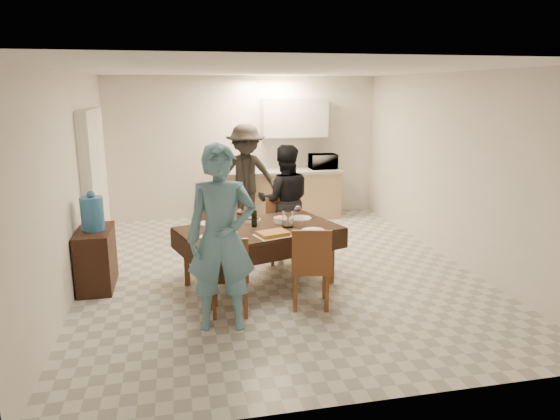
{
  "coord_description": "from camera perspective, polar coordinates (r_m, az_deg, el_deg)",
  "views": [
    {
      "loc": [
        -1.28,
        -6.2,
        2.39
      ],
      "look_at": [
        -0.03,
        -0.3,
        0.9
      ],
      "focal_mm": 32.0,
      "sensor_mm": 36.0,
      "label": 1
    }
  ],
  "objects": [
    {
      "name": "kitchen_worktop",
      "position": [
        9.2,
        0.01,
        4.43
      ],
      "size": [
        2.24,
        0.64,
        0.05
      ],
      "primitive_type": "cube",
      "color": "#9C9B97",
      "rests_on": "kitchen_base_cabinet"
    },
    {
      "name": "mushroom_dish",
      "position": [
        6.34,
        -3.29,
        -1.2
      ],
      "size": [
        0.21,
        0.21,
        0.04
      ],
      "primitive_type": "cylinder",
      "color": "white",
      "rests_on": "dining_table"
    },
    {
      "name": "floor",
      "position": [
        6.77,
        -0.26,
        -6.83
      ],
      "size": [
        5.0,
        6.0,
        0.02
      ],
      "primitive_type": "cube",
      "color": "beige",
      "rests_on": "ground"
    },
    {
      "name": "chair_far_left",
      "position": [
        6.68,
        -7.16,
        -1.53
      ],
      "size": [
        0.48,
        0.48,
        0.56
      ],
      "rotation": [
        0.0,
        0.0,
        3.17
      ],
      "color": "brown",
      "rests_on": "floor"
    },
    {
      "name": "plate_near_left",
      "position": [
        5.73,
        -7.85,
        -3.06
      ],
      "size": [
        0.27,
        0.27,
        0.02
      ],
      "primitive_type": "cylinder",
      "color": "white",
      "rests_on": "dining_table"
    },
    {
      "name": "wine_glass_a",
      "position": [
        5.76,
        -7.42,
        -2.13
      ],
      "size": [
        0.08,
        0.08,
        0.17
      ],
      "primitive_type": null,
      "color": "white",
      "rests_on": "dining_table"
    },
    {
      "name": "wall_back",
      "position": [
        9.36,
        -4.03,
        7.11
      ],
      "size": [
        5.0,
        0.02,
        2.6
      ],
      "primitive_type": "cube",
      "color": "beige",
      "rests_on": "floor"
    },
    {
      "name": "wine_glass_b",
      "position": [
        6.4,
        2.06,
        -0.3
      ],
      "size": [
        0.09,
        0.09,
        0.19
      ],
      "primitive_type": null,
      "color": "white",
      "rests_on": "dining_table"
    },
    {
      "name": "upper_cabinet",
      "position": [
        9.3,
        1.66,
        10.5
      ],
      "size": [
        1.2,
        0.34,
        0.7
      ],
      "primitive_type": "cube",
      "color": "silver",
      "rests_on": "wall_back"
    },
    {
      "name": "plate_far_right",
      "position": [
        6.48,
        2.37,
        -0.93
      ],
      "size": [
        0.28,
        0.28,
        0.02
      ],
      "primitive_type": "cylinder",
      "color": "white",
      "rests_on": "dining_table"
    },
    {
      "name": "chair_far_right",
      "position": [
        6.85,
        0.38,
        -1.81
      ],
      "size": [
        0.42,
        0.42,
        0.48
      ],
      "rotation": [
        0.0,
        0.0,
        3.11
      ],
      "color": "brown",
      "rests_on": "floor"
    },
    {
      "name": "dining_table",
      "position": [
        6.09,
        -2.41,
        -2.31
      ],
      "size": [
        2.11,
        1.6,
        0.73
      ],
      "rotation": [
        0.0,
        0.0,
        0.31
      ],
      "color": "black",
      "rests_on": "floor"
    },
    {
      "name": "plate_near_right",
      "position": [
        5.93,
        3.8,
        -2.38
      ],
      "size": [
        0.27,
        0.27,
        0.02
      ],
      "primitive_type": "cylinder",
      "color": "white",
      "rests_on": "dining_table"
    },
    {
      "name": "plate_far_left",
      "position": [
        6.3,
        -8.26,
        -1.51
      ],
      "size": [
        0.24,
        0.24,
        0.01
      ],
      "primitive_type": "cylinder",
      "color": "white",
      "rests_on": "dining_table"
    },
    {
      "name": "chair_near_right",
      "position": [
        5.44,
        3.79,
        -5.7
      ],
      "size": [
        0.51,
        0.51,
        0.5
      ],
      "rotation": [
        0.0,
        0.0,
        -0.22
      ],
      "color": "brown",
      "rests_on": "floor"
    },
    {
      "name": "person_near",
      "position": [
        4.96,
        -6.69,
        -3.25
      ],
      "size": [
        0.73,
        0.52,
        1.88
      ],
      "primitive_type": "imported",
      "rotation": [
        0.0,
        0.0,
        -0.11
      ],
      "color": "#588CA8",
      "rests_on": "floor"
    },
    {
      "name": "person_far",
      "position": [
        7.17,
        0.51,
        1.07
      ],
      "size": [
        0.86,
        0.71,
        1.61
      ],
      "primitive_type": "imported",
      "rotation": [
        0.0,
        0.0,
        3.01
      ],
      "color": "black",
      "rests_on": "floor"
    },
    {
      "name": "person_kitchen",
      "position": [
        8.65,
        -3.9,
        3.84
      ],
      "size": [
        1.16,
        0.66,
        1.79
      ],
      "primitive_type": "imported",
      "color": "black",
      "rests_on": "floor"
    },
    {
      "name": "stub_partition",
      "position": [
        7.61,
        -20.38,
        2.83
      ],
      "size": [
        0.15,
        1.4,
        2.1
      ],
      "primitive_type": "cube",
      "color": "white",
      "rests_on": "floor"
    },
    {
      "name": "wine_bottle",
      "position": [
        6.09,
        -2.97,
        -0.64
      ],
      "size": [
        0.07,
        0.07,
        0.28
      ],
      "primitive_type": null,
      "color": "black",
      "rests_on": "dining_table"
    },
    {
      "name": "wine_glass_c",
      "position": [
        6.32,
        -4.67,
        -0.6
      ],
      "size": [
        0.08,
        0.08,
        0.18
      ],
      "primitive_type": null,
      "color": "white",
      "rests_on": "dining_table"
    },
    {
      "name": "console",
      "position": [
        6.49,
        -20.24,
        -5.22
      ],
      "size": [
        0.39,
        0.79,
        0.73
      ],
      "primitive_type": "cube",
      "color": "black",
      "rests_on": "floor"
    },
    {
      "name": "wall_front",
      "position": [
        3.62,
        9.44,
        -3.86
      ],
      "size": [
        5.0,
        0.02,
        2.6
      ],
      "primitive_type": "cube",
      "color": "beige",
      "rests_on": "floor"
    },
    {
      "name": "wall_left",
      "position": [
        6.41,
        -22.74,
        2.98
      ],
      "size": [
        0.02,
        6.0,
        2.6
      ],
      "primitive_type": "cube",
      "color": "beige",
      "rests_on": "floor"
    },
    {
      "name": "savoury_tart",
      "position": [
        5.73,
        -0.8,
        -2.73
      ],
      "size": [
        0.46,
        0.4,
        0.05
      ],
      "primitive_type": "cube",
      "rotation": [
        0.0,
        0.0,
        0.3
      ],
      "color": "#CD8A3C",
      "rests_on": "dining_table"
    },
    {
      "name": "water_jug",
      "position": [
        6.34,
        -20.66,
        -0.39
      ],
      "size": [
        0.27,
        0.27,
        0.4
      ],
      "primitive_type": "cylinder",
      "color": "teal",
      "rests_on": "console"
    },
    {
      "name": "microwave",
      "position": [
        9.38,
        4.94,
        5.56
      ],
      "size": [
        0.49,
        0.33,
        0.27
      ],
      "primitive_type": "imported",
      "rotation": [
        0.0,
        0.0,
        3.14
      ],
      "color": "silver",
      "rests_on": "kitchen_worktop"
    },
    {
      "name": "water_pitcher",
      "position": [
        6.07,
        0.91,
        -1.0
      ],
      "size": [
        0.14,
        0.14,
        0.21
      ],
      "primitive_type": "cylinder",
      "color": "white",
      "rests_on": "dining_table"
    },
    {
      "name": "salad_bowl",
      "position": [
        6.3,
        -0.0,
        -1.14
      ],
      "size": [
        0.16,
        0.16,
        0.06
      ],
      "primitive_type": "cylinder",
      "color": "white",
      "rests_on": "dining_table"
    },
    {
      "name": "chair_near_left",
      "position": [
        5.29,
        -5.71,
        -6.58
      ],
      "size": [
        0.45,
        0.45,
        0.48
      ],
      "rotation": [
        0.0,
        0.0,
        -0.12
      ],
      "color": "brown",
      "rests_on": "floor"
    },
    {
      "name": "wall_right",
      "position": [
        7.35,
        19.26,
        4.54
      ],
      "size": [
        0.02,
        6.0,
        2.6
      ],
      "primitive_type": "cube",
      "color": "beige",
      "rests_on": "floor"
    },
    {
      "name": "kitchen_base_cabinet",
      "position": [
        9.29,
        0.01,
        1.66
      ],
      "size": [
        2.2,
        0.6,
        0.86
      ],
      "primitive_type": "cube",
      "color": "#9D7D5E",
      "rests_on": "floor"
    },
    {
      "name": "ceiling",
      "position": [
        6.34,
        -0.28,
        15.75
      ],
      "size": [
        5.0,
        6.0,
        0.02
      ],
      "primitive_type": "cube",
      "color": "white",
      "rests_on": "wall_back"
    }
  ]
}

